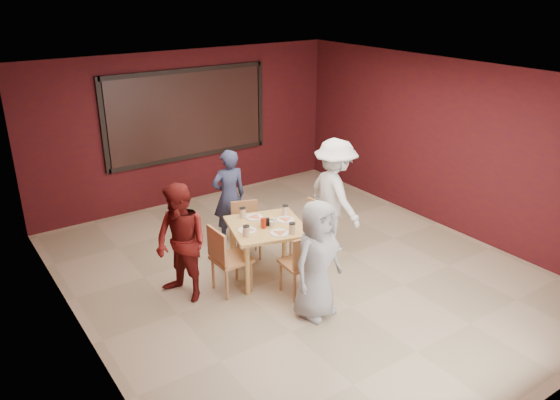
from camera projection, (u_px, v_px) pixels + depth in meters
floor at (300, 271)px, 7.91m from camera, size 7.00×7.00×0.00m
window_blinds at (188, 115)px, 9.93m from camera, size 3.00×0.02×1.50m
dining_table at (267, 232)px, 7.56m from camera, size 1.23×1.23×0.94m
chair_front at (303, 261)px, 7.12m from camera, size 0.47×0.47×0.91m
chair_back at (246, 226)px, 8.24m from camera, size 0.53×0.53×0.84m
chair_left at (226, 256)px, 7.21m from camera, size 0.47×0.47×0.95m
chair_right at (312, 228)px, 8.08m from camera, size 0.48×0.48×0.91m
diner_front at (317, 260)px, 6.63m from camera, size 0.84×0.63×1.53m
diner_back at (229, 196)px, 8.59m from camera, size 0.60×0.44×1.53m
diner_left at (181, 243)px, 6.99m from camera, size 0.81×0.92×1.59m
diner_right at (335, 196)px, 8.28m from camera, size 0.78×1.21×1.77m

